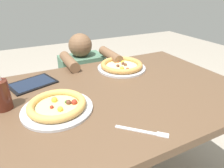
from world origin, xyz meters
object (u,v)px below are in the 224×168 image
Objects in this scene: fork at (144,132)px; diner_seated at (84,89)px; drink_cup_colored at (1,95)px; pizza_far at (122,66)px; tablet at (33,83)px; pizza_near at (57,106)px.

diner_seated is (0.10, 1.03, -0.32)m from fork.
drink_cup_colored reaches higher than fork.
pizza_far reaches higher than tablet.
drink_cup_colored is 0.86× the size of tablet.
pizza_near is 0.34× the size of diner_seated.
pizza_near is at bearing -115.94° from diner_seated.
pizza_far is 1.33× the size of drink_cup_colored.
fork is (0.47, -0.42, -0.07)m from drink_cup_colored.
tablet is (-0.07, 0.33, -0.02)m from pizza_near.
diner_seated is (0.57, 0.61, -0.39)m from drink_cup_colored.
pizza_far is 2.02× the size of fork.
fork is (-0.24, -0.60, -0.02)m from pizza_far.
pizza_near is 0.98× the size of pizza_far.
fork is at bearing -41.50° from drink_cup_colored.
drink_cup_colored reaches higher than pizza_near.
pizza_near is at bearing -29.28° from drink_cup_colored.
pizza_near is at bearing -148.44° from pizza_far.
pizza_near is 1.98× the size of fork.
drink_cup_colored reaches higher than pizza_far.
pizza_far is (0.50, 0.31, 0.00)m from pizza_near.
tablet is 0.31× the size of diner_seated.
pizza_near is 0.88m from diner_seated.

